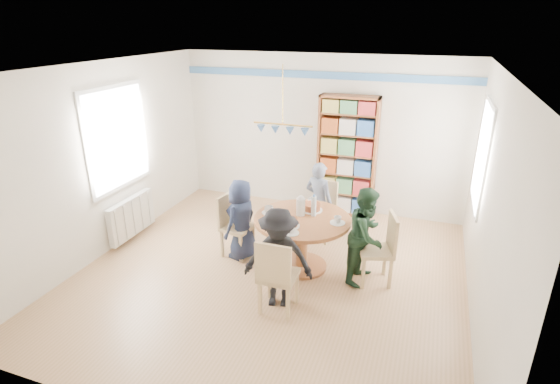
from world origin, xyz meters
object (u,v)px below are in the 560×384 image
at_px(person_left, 241,220).
at_px(person_far, 319,202).
at_px(chair_far, 322,207).
at_px(person_near, 278,258).
at_px(chair_near, 276,274).
at_px(bookshelf, 347,158).
at_px(dining_table, 302,231).
at_px(chair_right, 382,246).
at_px(chair_left, 233,222).
at_px(radiator, 132,217).
at_px(person_right, 367,235).

bearing_deg(person_left, person_far, 150.05).
bearing_deg(chair_far, person_near, -91.26).
xyz_separation_m(chair_near, bookshelf, (0.15, 3.08, 0.49)).
bearing_deg(person_near, dining_table, 77.08).
bearing_deg(chair_right, person_far, 140.61).
distance_m(chair_left, person_far, 1.35).
bearing_deg(chair_right, dining_table, -179.66).
height_order(person_far, person_near, person_far).
distance_m(radiator, chair_left, 1.72).
height_order(person_far, bookshelf, bookshelf).
distance_m(chair_left, chair_near, 1.54).
relative_size(chair_far, chair_near, 0.96).
relative_size(chair_near, person_near, 0.76).
bearing_deg(radiator, chair_right, 0.60).
bearing_deg(radiator, chair_left, 2.38).
relative_size(radiator, chair_right, 1.05).
bearing_deg(chair_far, radiator, -159.71).
height_order(chair_left, person_far, person_far).
distance_m(chair_right, person_right, 0.24).
relative_size(chair_near, person_far, 0.76).
relative_size(chair_left, bookshelf, 0.44).
height_order(chair_right, chair_near, chair_near).
distance_m(chair_left, person_near, 1.40).
distance_m(dining_table, person_near, 0.90).
bearing_deg(chair_near, person_left, 130.72).
distance_m(person_right, person_far, 1.26).
height_order(chair_left, chair_near, chair_near).
distance_m(person_left, person_right, 1.75).
relative_size(radiator, bookshelf, 0.48).
height_order(chair_left, person_left, person_left).
bearing_deg(chair_far, chair_near, -90.11).
height_order(chair_left, person_right, person_right).
relative_size(person_right, person_far, 1.03).
xyz_separation_m(radiator, chair_left, (1.71, 0.07, 0.15)).
bearing_deg(chair_left, bookshelf, 58.18).
relative_size(person_far, bookshelf, 0.61).
xyz_separation_m(chair_far, person_far, (-0.04, -0.10, 0.13)).
bearing_deg(chair_near, bookshelf, 87.16).
height_order(radiator, chair_left, chair_left).
distance_m(chair_far, person_near, 1.90).
distance_m(chair_far, person_far, 0.16).
xyz_separation_m(chair_right, person_left, (-1.96, -0.02, 0.06)).
relative_size(chair_left, person_near, 0.73).
xyz_separation_m(dining_table, person_far, (-0.01, 0.89, 0.07)).
distance_m(person_far, bookshelf, 1.19).
bearing_deg(dining_table, chair_right, 0.34).
height_order(chair_left, chair_far, same).
distance_m(dining_table, chair_far, 1.00).
xyz_separation_m(dining_table, chair_near, (0.02, -1.07, -0.03)).
xyz_separation_m(radiator, person_right, (3.62, 0.02, 0.29)).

